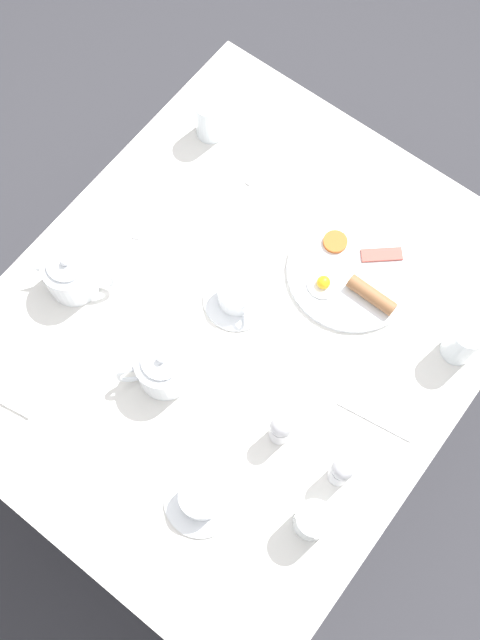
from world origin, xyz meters
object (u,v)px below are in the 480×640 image
object	(u,v)px
teacup_with_saucer_left	(237,296)
teacup_with_saucer_right	(201,498)
napkin_folded	(8,380)
spoon_for_tea	(375,419)
teapot_far	(71,274)
pepper_grinder	(341,471)
teapot_near	(163,368)
water_glass_tall	(210,118)
breakfast_plate	(353,273)
knife_by_plate	(149,200)
fork_by_plate	(271,160)
salt_grinder	(281,429)
wine_glass_spare	(463,342)
water_glass_short	(312,521)

from	to	relation	value
teacup_with_saucer_left	teacup_with_saucer_right	bearing A→B (deg)	-61.81
napkin_folded	spoon_for_tea	distance (m)	0.77
teacup_with_saucer_left	teacup_with_saucer_right	xyz separation A→B (m)	(0.20, -0.38, 0.00)
teapot_far	pepper_grinder	xyz separation A→B (m)	(0.70, 0.01, 0.00)
teapot_near	water_glass_tall	xyz separation A→B (m)	(-0.30, 0.53, 0.00)
breakfast_plate	teapot_near	xyz separation A→B (m)	(-0.18, -0.43, 0.04)
water_glass_tall	knife_by_plate	world-z (taller)	water_glass_tall
napkin_folded	teacup_with_saucer_left	bearing A→B (deg)	58.33
fork_by_plate	knife_by_plate	bearing A→B (deg)	-121.75
teapot_near	fork_by_plate	world-z (taller)	teapot_near
water_glass_tall	knife_by_plate	distance (m)	0.24
teapot_near	knife_by_plate	size ratio (longest dim) A/B	0.81
teacup_with_saucer_left	teacup_with_saucer_right	size ratio (longest dim) A/B	1.00
teapot_near	pepper_grinder	bearing A→B (deg)	-41.95
teapot_near	salt_grinder	xyz separation A→B (m)	(0.27, 0.04, 0.00)
teapot_near	teacup_with_saucer_right	distance (m)	0.27
teacup_with_saucer_left	wine_glass_spare	bearing A→B (deg)	23.70
teacup_with_saucer_left	fork_by_plate	world-z (taller)	teacup_with_saucer_left
teapot_far	salt_grinder	xyz separation A→B (m)	(0.55, 0.00, 0.00)
teacup_with_saucer_left	salt_grinder	world-z (taller)	salt_grinder
teacup_with_saucer_right	salt_grinder	size ratio (longest dim) A/B	1.42
water_glass_tall	pepper_grinder	size ratio (longest dim) A/B	1.04
breakfast_plate	wine_glass_spare	world-z (taller)	wine_glass_spare
teacup_with_saucer_left	water_glass_short	size ratio (longest dim) A/B	1.51
breakfast_plate	knife_by_plate	distance (m)	0.49
breakfast_plate	fork_by_plate	world-z (taller)	breakfast_plate
teapot_near	pepper_grinder	distance (m)	0.41
teapot_near	teacup_with_saucer_right	xyz separation A→B (m)	(0.22, -0.15, -0.02)
wine_glass_spare	fork_by_plate	xyz separation A→B (m)	(-0.59, 0.14, -0.05)
teapot_far	teacup_with_saucer_left	size ratio (longest dim) A/B	1.22
wine_glass_spare	napkin_folded	xyz separation A→B (m)	(-0.71, -0.63, -0.05)
teapot_near	pepper_grinder	world-z (taller)	teapot_near
salt_grinder	spoon_for_tea	bearing A→B (deg)	46.75
water_glass_tall	fork_by_plate	world-z (taller)	water_glass_tall
teacup_with_saucer_left	water_glass_short	distance (m)	0.49
fork_by_plate	spoon_for_tea	world-z (taller)	same
teacup_with_saucer_left	spoon_for_tea	distance (m)	0.39
teapot_near	teapot_far	size ratio (longest dim) A/B	0.88
teacup_with_saucer_right	wine_glass_spare	size ratio (longest dim) A/B	1.32
teapot_near	water_glass_short	bearing A→B (deg)	-56.94
spoon_for_tea	wine_glass_spare	bearing A→B (deg)	77.03
breakfast_plate	salt_grinder	xyz separation A→B (m)	(0.09, -0.39, 0.04)
water_glass_tall	wine_glass_spare	bearing A→B (deg)	-8.51
teapot_far	pepper_grinder	world-z (taller)	teapot_far
teacup_with_saucer_left	breakfast_plate	bearing A→B (deg)	51.22
teacup_with_saucer_right	pepper_grinder	size ratio (longest dim) A/B	1.42
water_glass_tall	water_glass_short	bearing A→B (deg)	-39.57
water_glass_short	spoon_for_tea	distance (m)	0.25
teacup_with_saucer_right	spoon_for_tea	world-z (taller)	teacup_with_saucer_right
teacup_with_saucer_left	knife_by_plate	size ratio (longest dim) A/B	0.76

